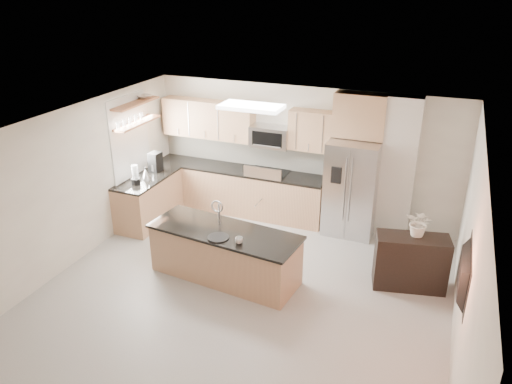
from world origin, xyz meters
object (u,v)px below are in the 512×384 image
at_px(range, 268,194).
at_px(kettle, 146,174).
at_px(coffee_maker, 155,162).
at_px(microwave, 270,137).
at_px(flower_vase, 421,217).
at_px(cup, 239,240).
at_px(platter, 218,237).
at_px(island, 225,254).
at_px(television, 459,272).
at_px(credenza, 411,262).
at_px(bowl, 144,96).
at_px(refrigerator, 352,188).
at_px(blender, 135,176).

relative_size(range, kettle, 4.66).
relative_size(range, coffee_maker, 3.02).
relative_size(microwave, flower_vase, 1.18).
bearing_deg(coffee_maker, kettle, -81.20).
xyz_separation_m(cup, flower_vase, (2.44, 1.16, 0.31)).
xyz_separation_m(platter, flower_vase, (2.79, 1.13, 0.34)).
bearing_deg(microwave, island, -86.47).
distance_m(flower_vase, television, 1.77).
relative_size(credenza, kettle, 4.41).
bearing_deg(bowl, range, 16.10).
distance_m(refrigerator, television, 3.62).
distance_m(cup, television, 3.07).
bearing_deg(bowl, refrigerator, 8.77).
bearing_deg(bowl, blender, -77.18).
distance_m(island, television, 3.58).
height_order(blender, coffee_maker, coffee_maker).
distance_m(range, blender, 2.59).
height_order(refrigerator, coffee_maker, refrigerator).
bearing_deg(platter, television, -9.31).
bearing_deg(blender, kettle, 79.12).
relative_size(bowl, television, 0.32).
xyz_separation_m(credenza, cup, (-2.39, -1.09, 0.45)).
relative_size(island, coffee_maker, 6.58).
relative_size(microwave, kettle, 3.10).
height_order(cup, bowl, bowl).
distance_m(range, bowl, 3.02).
relative_size(kettle, bowl, 0.70).
bearing_deg(television, island, 76.65).
height_order(microwave, kettle, microwave).
distance_m(cup, blender, 2.86).
distance_m(cup, platter, 0.36).
height_order(cup, television, television).
distance_m(range, platter, 2.60).
relative_size(microwave, coffee_maker, 2.01).
bearing_deg(microwave, platter, -86.45).
xyz_separation_m(range, credenza, (2.91, -1.51, -0.04)).
relative_size(refrigerator, kettle, 7.27).
relative_size(blender, television, 0.34).
xyz_separation_m(range, cup, (0.52, -2.60, 0.41)).
height_order(credenza, cup, cup).
bearing_deg(microwave, refrigerator, -5.86).
bearing_deg(bowl, coffee_maker, -20.05).
bearing_deg(television, coffee_maker, 66.69).
bearing_deg(cup, bowl, 144.81).
bearing_deg(coffee_maker, platter, -39.53).
bearing_deg(island, television, -7.04).
xyz_separation_m(refrigerator, coffee_maker, (-3.75, -0.66, 0.21)).
xyz_separation_m(platter, blender, (-2.24, 1.15, 0.24)).
bearing_deg(range, platter, -86.28).
bearing_deg(bowl, flower_vase, -8.65).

